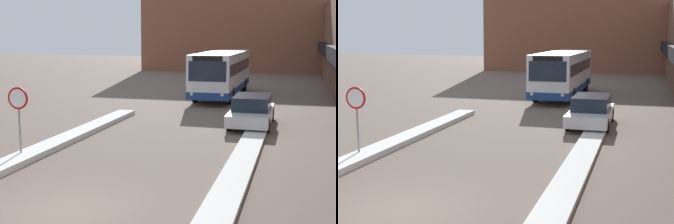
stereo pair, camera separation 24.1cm
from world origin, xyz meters
The scene contains 7 objects.
ground_plane centered at (0.00, 0.00, 0.00)m, with size 160.00×160.00×0.00m, color #66564C.
building_backdrop_far centered at (0.00, 47.33, 6.32)m, with size 26.00×8.00×12.65m.
snow_bank_left centered at (-3.60, 6.02, 0.11)m, with size 0.90×15.47×0.22m.
snow_bank_right centered at (3.60, 5.15, 0.08)m, with size 0.90×15.60×0.16m.
city_bus centered at (0.14, 22.39, 1.67)m, with size 2.56×11.00×3.05m.
parked_car_front centered at (3.20, 12.33, 0.71)m, with size 1.89×4.70×1.42m.
stop_sign centered at (-3.83, 4.06, 1.81)m, with size 0.76×0.08×2.49m.
Camera 2 is at (5.56, -9.55, 4.23)m, focal length 50.00 mm.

